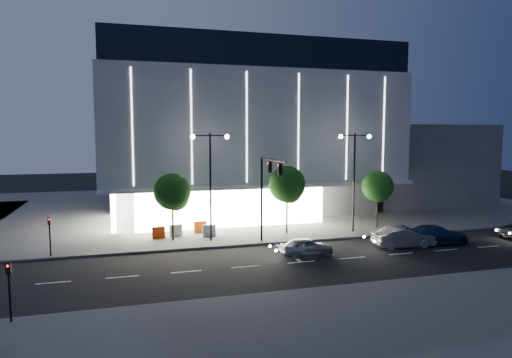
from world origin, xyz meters
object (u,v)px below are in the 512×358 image
object	(u,v)px
tree_mid	(287,186)
barrier_a	(159,233)
street_lamp_east	(354,167)
traffic_mast	(267,184)
street_lamp_west	(210,171)
barrier_b	(176,230)
tree_right	(378,188)
tree_left	(173,194)
ped_signal_near	(9,286)
car_second	(403,237)
ped_signal_far	(50,232)
car_lead	(306,247)
barrier_d	(209,231)
car_third	(436,235)
barrier_c	(200,227)

from	to	relation	value
tree_mid	barrier_a	world-z (taller)	tree_mid
street_lamp_east	traffic_mast	bearing A→B (deg)	-163.52
street_lamp_west	barrier_b	xyz separation A→B (m)	(-2.62, 2.49, -5.31)
tree_right	tree_left	bearing A→B (deg)	180.00
ped_signal_near	car_second	distance (m)	27.47
ped_signal_near	street_lamp_west	bearing A→B (deg)	48.37
ped_signal_near	car_second	size ratio (longest dim) A/B	0.62
ped_signal_far	barrier_b	xyz separation A→B (m)	(9.38, 3.99, -1.24)
tree_left	car_lead	world-z (taller)	tree_left
street_lamp_east	barrier_b	world-z (taller)	street_lamp_east
traffic_mast	tree_left	distance (m)	7.95
tree_mid	car_second	size ratio (longest dim) A/B	1.28
ped_signal_far	tree_left	distance (m)	9.61
ped_signal_far	barrier_d	distance (m)	12.59
tree_mid	car_second	bearing A→B (deg)	-42.92
car_third	barrier_a	bearing A→B (deg)	75.34
car_second	barrier_d	bearing A→B (deg)	67.23
tree_left	barrier_d	xyz separation A→B (m)	(3.11, 0.58, -3.38)
ped_signal_near	car_third	bearing A→B (deg)	14.99
barrier_b	car_second	bearing A→B (deg)	-36.64
street_lamp_east	barrier_c	bearing A→B (deg)	165.76
car_second	barrier_a	world-z (taller)	car_second
street_lamp_west	tree_right	distance (m)	16.19
traffic_mast	barrier_b	bearing A→B (deg)	142.09
ped_signal_far	barrier_c	size ratio (longest dim) A/B	2.73
traffic_mast	car_second	world-z (taller)	traffic_mast
traffic_mast	tree_right	distance (m)	12.63
tree_right	car_lead	bearing A→B (deg)	-145.06
ped_signal_far	ped_signal_near	distance (m)	12.00
car_lead	street_lamp_west	bearing A→B (deg)	45.65
tree_mid	car_second	xyz separation A→B (m)	(7.31, -6.80, -3.54)
street_lamp_west	ped_signal_near	world-z (taller)	street_lamp_west
car_second	street_lamp_west	bearing A→B (deg)	72.74
car_third	street_lamp_east	bearing A→B (deg)	43.48
street_lamp_west	tree_mid	distance (m)	7.28
tree_right	car_second	world-z (taller)	tree_right
ped_signal_near	tree_right	world-z (taller)	tree_right
car_third	barrier_d	world-z (taller)	car_third
street_lamp_west	ped_signal_far	world-z (taller)	street_lamp_west
ped_signal_far	barrier_a	world-z (taller)	ped_signal_far
traffic_mast	car_lead	bearing A→B (deg)	-58.95
ped_signal_near	barrier_a	bearing A→B (deg)	63.01
street_lamp_east	car_third	size ratio (longest dim) A/B	1.70
car_third	barrier_d	distance (m)	18.80
ped_signal_far	tree_right	distance (m)	28.21
ped_signal_far	tree_mid	size ratio (longest dim) A/B	0.49
car_second	barrier_d	size ratio (longest dim) A/B	4.37
tree_left	traffic_mast	bearing A→B (deg)	-27.84
ped_signal_near	barrier_b	distance (m)	18.58
tree_left	barrier_c	world-z (taller)	tree_left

